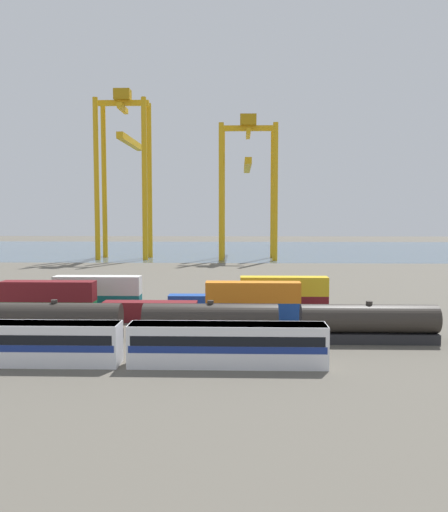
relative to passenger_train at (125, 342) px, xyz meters
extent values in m
plane|color=#5B564C|center=(3.08, 61.59, -2.14)|extent=(420.00, 420.00, 0.00)
cube|color=#475B6B|center=(3.08, 156.22, -2.14)|extent=(400.00, 110.00, 0.01)
cube|color=silver|center=(-9.51, 0.00, -0.19)|extent=(18.13, 3.10, 3.90)
cube|color=navy|center=(-9.51, 0.00, -0.29)|extent=(17.76, 3.14, 0.64)
cube|color=black|center=(-9.51, 0.00, 0.49)|extent=(17.40, 3.13, 0.90)
cube|color=slate|center=(-9.51, 0.00, 1.58)|extent=(17.94, 2.85, 0.36)
cube|color=silver|center=(9.51, 0.00, -0.19)|extent=(18.13, 3.10, 3.90)
cube|color=navy|center=(9.51, 0.00, -0.29)|extent=(17.76, 3.14, 0.64)
cube|color=black|center=(9.51, 0.00, 0.49)|extent=(17.40, 3.13, 0.90)
cube|color=slate|center=(9.51, 0.00, 1.58)|extent=(17.94, 2.85, 0.36)
cube|color=#232326|center=(-9.74, 9.41, -1.59)|extent=(14.69, 2.50, 1.10)
cylinder|color=#2D2823|center=(-9.74, 9.41, 0.48)|extent=(14.69, 3.05, 3.05)
cylinder|color=#2D2823|center=(-9.74, 9.41, 2.18)|extent=(0.70, 0.70, 0.36)
cube|color=#232326|center=(7.43, 9.41, -1.59)|extent=(14.69, 2.50, 1.10)
cylinder|color=#2D2823|center=(7.43, 9.41, 0.48)|extent=(14.69, 3.05, 3.05)
cylinder|color=#2D2823|center=(7.43, 9.41, 2.18)|extent=(0.70, 0.70, 0.36)
cube|color=#232326|center=(24.60, 9.41, -1.59)|extent=(14.69, 2.50, 1.10)
cylinder|color=#2D2823|center=(24.60, 9.41, 0.48)|extent=(14.69, 3.05, 3.05)
cylinder|color=#2D2823|center=(24.60, 9.41, 2.18)|extent=(0.70, 0.70, 0.36)
cube|color=#197538|center=(-14.19, 20.07, -0.84)|extent=(12.10, 2.44, 2.60)
cube|color=maroon|center=(-14.19, 20.07, 1.76)|extent=(12.10, 2.44, 2.60)
cube|color=maroon|center=(-0.94, 20.07, -0.84)|extent=(12.10, 2.44, 2.60)
cube|color=#1C4299|center=(12.32, 20.07, -0.84)|extent=(12.10, 2.44, 2.60)
cube|color=orange|center=(12.32, 20.07, 1.76)|extent=(12.10, 2.44, 2.60)
cube|color=slate|center=(-22.31, 25.84, -0.84)|extent=(12.10, 2.44, 2.60)
cube|color=#146066|center=(-9.29, 25.84, -0.84)|extent=(12.10, 2.44, 2.60)
cube|color=silver|center=(-9.29, 25.84, 1.76)|extent=(12.10, 2.44, 2.60)
cube|color=#1C4299|center=(3.74, 25.84, -0.84)|extent=(6.04, 2.44, 2.60)
cube|color=maroon|center=(16.76, 25.84, -0.84)|extent=(12.10, 2.44, 2.60)
cube|color=gold|center=(16.76, 25.84, 1.76)|extent=(12.10, 2.44, 2.60)
cylinder|color=gold|center=(-31.54, 110.64, 21.59)|extent=(1.50, 1.50, 47.46)
cylinder|color=gold|center=(-17.37, 110.64, 21.59)|extent=(1.50, 1.50, 47.46)
cylinder|color=gold|center=(-31.54, 119.67, 21.59)|extent=(1.50, 1.50, 47.46)
cylinder|color=gold|center=(-17.37, 119.67, 21.59)|extent=(1.50, 1.50, 47.46)
cube|color=gold|center=(-24.45, 115.16, 44.52)|extent=(15.76, 1.20, 1.60)
cube|color=gold|center=(-24.45, 115.16, 42.92)|extent=(1.20, 10.62, 1.60)
cube|color=gold|center=(-24.45, 126.51, 34.44)|extent=(2.00, 32.43, 2.00)
cube|color=#A77A10|center=(-24.45, 115.16, 46.92)|extent=(4.80, 4.00, 3.20)
cylinder|color=gold|center=(5.25, 109.59, 17.79)|extent=(1.50, 1.50, 39.86)
cylinder|color=gold|center=(20.92, 109.59, 17.79)|extent=(1.50, 1.50, 39.86)
cylinder|color=gold|center=(5.25, 120.72, 17.79)|extent=(1.50, 1.50, 39.86)
cylinder|color=gold|center=(20.92, 120.72, 17.79)|extent=(1.50, 1.50, 39.86)
cube|color=gold|center=(13.08, 115.16, 36.91)|extent=(17.27, 1.20, 1.60)
cube|color=gold|center=(13.08, 115.16, 35.31)|extent=(1.20, 12.72, 1.60)
cube|color=gold|center=(13.08, 127.96, 26.92)|extent=(2.00, 36.59, 2.00)
cube|color=#A77A10|center=(13.08, 115.16, 39.31)|extent=(4.80, 4.00, 3.20)
camera|label=1|loc=(10.59, -48.89, 11.93)|focal=38.07mm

